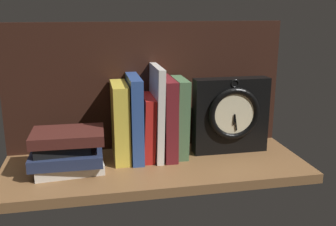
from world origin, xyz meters
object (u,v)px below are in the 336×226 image
Objects in this scene: book_blue_modern at (135,118)px; book_white_catcher at (157,112)px; framed_clock at (231,115)px; book_stack_side at (67,151)px; book_red_requiem at (147,127)px; book_yellow_seinlanguage at (120,122)px; book_green_romantic at (179,117)px; book_maroon_dawkins at (167,117)px.

book_blue_modern is 6.20cm from book_white_catcher.
book_stack_side is (-45.30, -4.97, -5.63)cm from framed_clock.
book_white_catcher is at bearing 0.00° from book_red_requiem.
book_stack_side is (-14.08, -6.13, -5.17)cm from book_yellow_seinlanguage.
book_blue_modern is 1.05× the size of book_green_romantic.
book_yellow_seinlanguage is at bearing 180.00° from book_red_requiem.
book_white_catcher is at bearing 176.85° from framed_clock.
book_white_catcher is at bearing 14.29° from book_stack_side.
book_maroon_dawkins is at bearing 0.00° from book_red_requiem.
book_stack_side is at bearing -173.74° from framed_clock.
book_green_romantic is (6.43, 0.00, -1.79)cm from book_white_catcher.
book_stack_side is at bearing -168.63° from book_green_romantic.
book_red_requiem is (7.28, -0.00, -1.86)cm from book_yellow_seinlanguage.
framed_clock reaches higher than book_yellow_seinlanguage.
book_white_catcher is 1.15× the size of book_maroon_dawkins.
book_blue_modern is at bearing -180.00° from book_maroon_dawkins.
book_red_requiem is at bearing 16.02° from book_stack_side.
book_white_catcher reaches higher than framed_clock.
book_white_catcher reaches higher than book_red_requiem.
framed_clock is at bearing -2.14° from book_yellow_seinlanguage.
book_yellow_seinlanguage is at bearing -180.00° from book_maroon_dawkins.
book_stack_side is at bearing -165.71° from book_white_catcher.
book_maroon_dawkins is 28.24cm from book_stack_side.
book_blue_modern is at bearing 180.00° from book_white_catcher.
book_green_romantic is 14.83cm from framed_clock.
framed_clock is 45.91cm from book_stack_side.
book_maroon_dawkins is (5.61, 0.00, 2.37)cm from book_red_requiem.
book_stack_side is (-18.02, -6.13, -6.06)cm from book_blue_modern.
book_maroon_dawkins is 1.19× the size of book_stack_side.
book_green_romantic is at bearing 0.00° from book_blue_modern.
book_maroon_dawkins is 1.02× the size of framed_clock.
book_green_romantic is (9.15, 0.00, 2.24)cm from book_red_requiem.
book_maroon_dawkins reaches higher than book_yellow_seinlanguage.
book_stack_side is (-30.52, -6.13, -5.54)cm from book_green_romantic.
book_stack_side is at bearing -161.20° from book_blue_modern.
book_yellow_seinlanguage reaches higher than book_red_requiem.
book_red_requiem is at bearing -180.00° from book_green_romantic.
book_red_requiem is at bearing -180.00° from book_maroon_dawkins.
book_blue_modern is 4.34cm from book_red_requiem.
framed_clock is (18.32, -1.17, -0.04)cm from book_maroon_dawkins.
framed_clock is (23.93, -1.17, 2.33)cm from book_red_requiem.
book_red_requiem is 22.47cm from book_stack_side.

